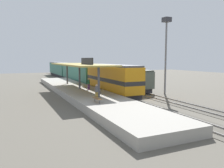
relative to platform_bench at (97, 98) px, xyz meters
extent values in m
plane|color=#5B564C|center=(8.00, 11.08, -1.34)|extent=(120.00, 120.00, 0.00)
cube|color=#4E4941|center=(6.00, 11.08, -1.32)|extent=(3.20, 110.00, 0.04)
cube|color=gray|center=(5.28, 11.08, -1.26)|extent=(0.10, 110.00, 0.16)
cube|color=gray|center=(6.72, 11.08, -1.26)|extent=(0.10, 110.00, 0.16)
cube|color=#4E4941|center=(10.60, 11.08, -1.32)|extent=(3.20, 110.00, 0.04)
cube|color=gray|center=(9.88, 11.08, -1.26)|extent=(0.10, 110.00, 0.16)
cube|color=gray|center=(11.32, 11.08, -1.26)|extent=(0.10, 110.00, 0.16)
cube|color=#9E998E|center=(1.40, 11.08, -0.89)|extent=(6.00, 44.00, 0.90)
cylinder|color=#47474C|center=(1.40, 3.08, 1.36)|extent=(0.28, 0.28, 3.60)
cylinder|color=#47474C|center=(1.40, 11.08, 1.36)|extent=(0.28, 0.28, 3.60)
cylinder|color=#47474C|center=(1.40, 19.08, 1.36)|extent=(0.28, 0.28, 3.60)
cube|color=#A38E3D|center=(1.40, 11.08, 3.26)|extent=(5.20, 18.00, 0.20)
cube|color=black|center=(1.40, 7.48, 3.81)|extent=(0.12, 4.80, 0.90)
cylinder|color=#333338|center=(0.00, -0.65, -0.23)|extent=(0.07, 0.07, 0.42)
cylinder|color=#333338|center=(0.00, 0.65, -0.23)|extent=(0.07, 0.07, 0.42)
cube|color=brown|center=(0.00, 0.00, 0.02)|extent=(0.44, 1.70, 0.08)
cube|color=#28282D|center=(6.00, 9.52, -0.83)|extent=(2.60, 13.60, 0.70)
cube|color=orange|center=(6.00, 9.52, 1.27)|extent=(2.90, 14.40, 3.50)
cube|color=#515156|center=(6.00, 9.52, 3.14)|extent=(2.78, 14.11, 0.24)
cube|color=#282828|center=(6.00, 9.52, 1.00)|extent=(2.93, 14.43, 0.56)
cube|color=#28282D|center=(6.00, 27.52, -0.83)|extent=(2.60, 19.20, 0.70)
cube|color=#2D6B56|center=(6.00, 27.52, 1.17)|extent=(2.90, 20.00, 3.30)
cube|color=slate|center=(6.00, 27.52, 2.94)|extent=(2.78, 19.60, 0.24)
cube|color=#28282D|center=(6.00, 48.32, -0.83)|extent=(2.60, 19.20, 0.70)
cube|color=#2D6B56|center=(6.00, 48.32, 1.17)|extent=(2.90, 20.00, 3.30)
cube|color=slate|center=(6.00, 48.32, 2.94)|extent=(2.78, 19.60, 0.24)
cube|color=#28282D|center=(10.60, 12.64, -0.83)|extent=(2.50, 11.20, 0.70)
cube|color=#4C564C|center=(10.60, 12.64, 0.82)|extent=(2.80, 12.00, 2.60)
cube|color=#3D453D|center=(10.60, 12.64, 2.24)|extent=(2.69, 11.76, 0.24)
cylinder|color=slate|center=(13.80, 6.47, 4.16)|extent=(0.28, 0.28, 11.00)
cube|color=#333338|center=(13.80, 6.47, 10.01)|extent=(1.10, 1.10, 0.70)
cylinder|color=#663375|center=(2.33, 9.84, -0.02)|extent=(0.16, 0.16, 0.84)
cylinder|color=#663375|center=(2.51, 9.84, -0.02)|extent=(0.16, 0.16, 0.84)
cylinder|color=#23603D|center=(2.42, 9.84, 0.72)|extent=(0.34, 0.34, 0.64)
sphere|color=tan|center=(2.42, 9.84, 1.15)|extent=(0.23, 0.23, 0.23)
cylinder|color=olive|center=(0.57, 1.85, -0.02)|extent=(0.16, 0.16, 0.84)
cylinder|color=olive|center=(0.75, 1.85, -0.02)|extent=(0.16, 0.16, 0.84)
cylinder|color=#4C4C51|center=(0.66, 1.85, 0.72)|extent=(0.34, 0.34, 0.64)
sphere|color=tan|center=(0.66, 1.85, 1.15)|extent=(0.23, 0.23, 0.23)
camera|label=1|loc=(-8.18, -21.65, 4.11)|focal=35.92mm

